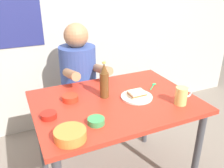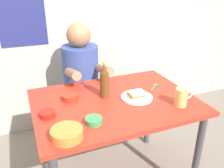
% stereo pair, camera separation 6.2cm
% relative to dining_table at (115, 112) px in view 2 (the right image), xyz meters
% --- Properties ---
extents(wall_back, '(4.40, 0.09, 2.60)m').
position_rel_dining_table_xyz_m(wall_back, '(-0.00, 1.05, 0.65)').
color(wall_back, '#ADA89E').
rests_on(wall_back, ground).
extents(dining_table, '(1.10, 0.80, 0.74)m').
position_rel_dining_table_xyz_m(dining_table, '(0.00, 0.00, 0.00)').
color(dining_table, '#B72D1E').
rests_on(dining_table, ground).
extents(stool, '(0.34, 0.34, 0.45)m').
position_rel_dining_table_xyz_m(stool, '(-0.07, 0.63, -0.30)').
color(stool, '#4C4C51').
rests_on(stool, ground).
extents(person_seated, '(0.33, 0.56, 0.72)m').
position_rel_dining_table_xyz_m(person_seated, '(-0.07, 0.62, 0.12)').
color(person_seated, '#33478C').
rests_on(person_seated, stool).
extents(plate_orange, '(0.22, 0.22, 0.01)m').
position_rel_dining_table_xyz_m(plate_orange, '(0.15, -0.03, 0.10)').
color(plate_orange, silver).
rests_on(plate_orange, dining_table).
extents(sandwich, '(0.11, 0.09, 0.04)m').
position_rel_dining_table_xyz_m(sandwich, '(0.15, -0.03, 0.13)').
color(sandwich, beige).
rests_on(sandwich, plate_orange).
extents(beer_mug, '(0.13, 0.08, 0.12)m').
position_rel_dining_table_xyz_m(beer_mug, '(0.37, -0.23, 0.15)').
color(beer_mug, '#D1BC66').
rests_on(beer_mug, dining_table).
extents(beer_bottle, '(0.06, 0.06, 0.26)m').
position_rel_dining_table_xyz_m(beer_bottle, '(-0.05, 0.07, 0.21)').
color(beer_bottle, '#593819').
rests_on(beer_bottle, dining_table).
extents(sauce_bowl_chili, '(0.11, 0.11, 0.04)m').
position_rel_dining_table_xyz_m(sauce_bowl_chili, '(-0.28, 0.12, 0.12)').
color(sauce_bowl_chili, red).
rests_on(sauce_bowl_chili, dining_table).
extents(sambal_bowl_red, '(0.10, 0.10, 0.03)m').
position_rel_dining_table_xyz_m(sambal_bowl_red, '(-0.46, -0.04, 0.11)').
color(sambal_bowl_red, '#B21E14').
rests_on(sambal_bowl_red, dining_table).
extents(dip_bowl_green, '(0.10, 0.10, 0.03)m').
position_rel_dining_table_xyz_m(dip_bowl_green, '(-0.22, -0.22, 0.11)').
color(dip_bowl_green, '#388C4C').
rests_on(dip_bowl_green, dining_table).
extents(soup_bowl_orange, '(0.17, 0.17, 0.05)m').
position_rel_dining_table_xyz_m(soup_bowl_orange, '(-0.40, -0.30, 0.12)').
color(soup_bowl_orange, orange).
rests_on(soup_bowl_orange, dining_table).
extents(spoon, '(0.10, 0.09, 0.01)m').
position_rel_dining_table_xyz_m(spoon, '(0.37, 0.09, 0.10)').
color(spoon, '#26A559').
rests_on(spoon, dining_table).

